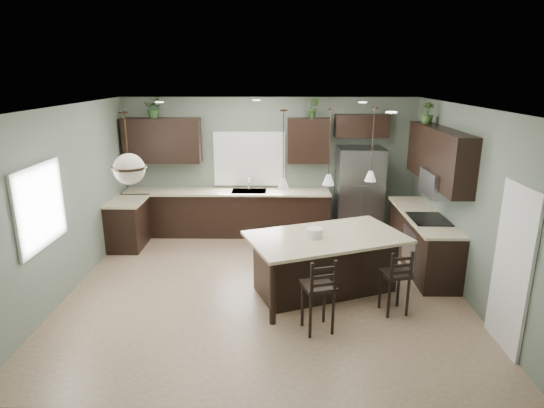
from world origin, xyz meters
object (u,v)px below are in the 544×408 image
Objects in this scene: serving_dish at (314,233)px; bar_stool_left at (318,294)px; refrigerator at (359,193)px; kitchen_island at (325,264)px; bar_stool_right at (395,281)px; plant_back_left at (154,108)px.

serving_dish is 0.23× the size of bar_stool_left.
refrigerator is at bearing 56.70° from bar_stool_left.
bar_stool_left is at bearing -107.21° from refrigerator.
kitchen_island is 1.08m from bar_stool_right.
kitchen_island is 1.10m from bar_stool_left.
bar_stool_left is at bearing -169.06° from bar_stool_right.
refrigerator reaches higher than bar_stool_left.
plant_back_left is at bearing 111.95° from bar_stool_left.
bar_stool_right is (-0.00, -3.11, -0.44)m from refrigerator.
bar_stool_right is at bearing -54.48° from kitchen_island.
serving_dish is 1.31m from bar_stool_right.
plant_back_left is (-4.08, 3.32, 2.11)m from bar_stool_right.
bar_stool_left is 5.25m from plant_back_left.
refrigerator reaches higher than kitchen_island.
kitchen_island is 5.78× the size of plant_back_left.
serving_dish is 1.11m from bar_stool_left.
refrigerator is 1.91× the size of bar_stool_right.
serving_dish is at bearing 141.81° from bar_stool_right.
bar_stool_left reaches higher than bar_stool_right.
bar_stool_right is at bearing -90.06° from refrigerator.
bar_stool_left is 2.64× the size of plant_back_left.
bar_stool_right is 5.67m from plant_back_left.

